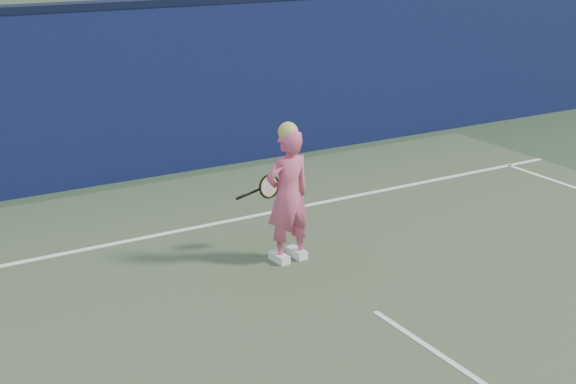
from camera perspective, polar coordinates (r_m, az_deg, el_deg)
ground at (r=7.33m, az=10.94°, el=-11.50°), size 80.00×80.00×0.00m
backstop_wall at (r=12.22m, az=-9.13°, el=7.09°), size 24.00×0.40×2.50m
wall_cap at (r=12.03m, az=-9.45°, el=13.16°), size 24.00×0.42×0.10m
player at (r=8.87m, az=0.00°, el=-0.23°), size 0.58×0.40×1.61m
racket at (r=9.19m, az=-1.51°, el=0.35°), size 0.54×0.14×0.29m
court_lines at (r=7.12m, az=12.71°, el=-12.50°), size 11.00×12.04×0.01m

